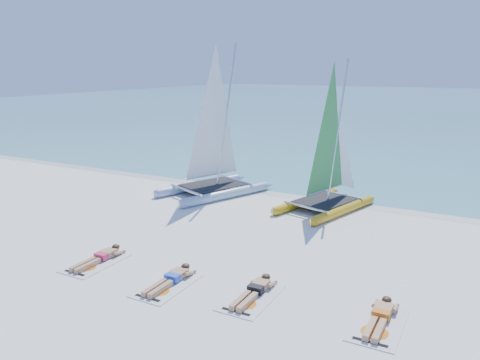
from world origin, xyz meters
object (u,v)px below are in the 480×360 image
(towel_b, at_px, (167,285))
(sunbather_b, at_px, (171,278))
(sunbather_d, at_px, (381,316))
(sunbather_c, at_px, (255,290))
(catamaran_blue, at_px, (214,149))
(catamaran_yellow, at_px, (333,161))
(towel_c, at_px, (251,298))
(towel_a, at_px, (96,263))
(sunbather_a, at_px, (100,257))
(towel_d, at_px, (378,325))

(towel_b, relative_size, sunbather_b, 1.07)
(towel_b, relative_size, sunbather_d, 1.07)
(sunbather_d, bearing_deg, sunbather_c, -175.81)
(catamaran_blue, distance_m, catamaran_yellow, 5.00)
(towel_c, xyz_separation_m, sunbather_c, (0.00, 0.19, 0.11))
(sunbather_b, relative_size, sunbather_c, 1.00)
(catamaran_blue, distance_m, towel_a, 8.12)
(catamaran_yellow, bearing_deg, towel_b, -84.11)
(catamaran_yellow, height_order, towel_c, catamaran_yellow)
(towel_c, bearing_deg, sunbather_d, 7.95)
(sunbather_a, height_order, towel_c, sunbather_a)
(towel_b, height_order, sunbather_d, sunbather_d)
(sunbather_a, relative_size, towel_d, 0.93)
(towel_a, height_order, sunbather_b, sunbather_b)
(sunbather_b, bearing_deg, towel_d, 5.04)
(towel_b, height_order, towel_c, same)
(sunbather_a, relative_size, towel_b, 0.93)
(sunbather_b, height_order, sunbather_c, same)
(towel_c, relative_size, sunbather_d, 1.07)
(sunbather_c, distance_m, towel_d, 2.89)
(sunbather_b, relative_size, towel_c, 0.93)
(catamaran_blue, xyz_separation_m, sunbather_a, (0.89, -7.64, -1.83))
(catamaran_blue, xyz_separation_m, towel_a, (0.89, -7.83, -1.94))
(towel_a, distance_m, towel_d, 7.60)
(sunbather_a, height_order, sunbather_b, same)
(towel_a, xyz_separation_m, towel_d, (7.58, 0.46, 0.00))
(catamaran_blue, height_order, towel_d, catamaran_blue)
(sunbather_a, xyz_separation_m, sunbather_d, (7.58, 0.46, 0.00))
(sunbather_d, bearing_deg, sunbather_b, -172.79)
(catamaran_blue, bearing_deg, towel_c, -31.56)
(sunbather_a, bearing_deg, catamaran_yellow, 63.09)
(towel_d, bearing_deg, sunbather_b, -174.96)
(sunbather_a, bearing_deg, catamaran_blue, 96.65)
(sunbather_b, bearing_deg, sunbather_c, 11.24)
(towel_b, relative_size, towel_d, 1.00)
(catamaran_blue, relative_size, sunbather_d, 3.78)
(catamaran_blue, bearing_deg, towel_a, -61.46)
(towel_a, bearing_deg, towel_c, 3.06)
(catamaran_blue, relative_size, sunbather_b, 3.78)
(towel_b, height_order, sunbather_b, sunbather_b)
(sunbather_b, distance_m, towel_c, 2.14)
(catamaran_yellow, relative_size, sunbather_d, 3.35)
(sunbather_a, distance_m, towel_d, 7.59)
(towel_d, relative_size, sunbather_d, 1.07)
(towel_a, xyz_separation_m, sunbather_c, (4.69, 0.44, 0.11))
(catamaran_blue, relative_size, towel_c, 3.52)
(towel_b, bearing_deg, sunbather_c, 16.11)
(catamaran_blue, bearing_deg, towel_b, -44.59)
(catamaran_blue, distance_m, sunbather_c, 9.44)
(towel_a, relative_size, sunbather_d, 1.07)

